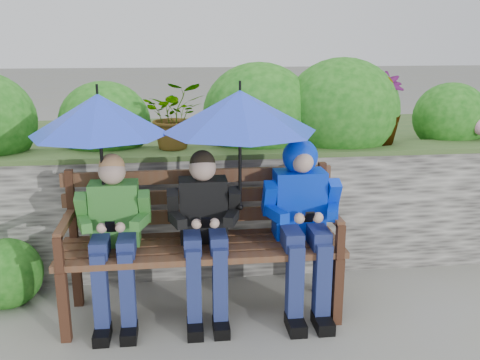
{
  "coord_description": "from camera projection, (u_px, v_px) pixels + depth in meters",
  "views": [
    {
      "loc": [
        -0.43,
        -3.45,
        1.92
      ],
      "look_at": [
        0.0,
        0.1,
        0.95
      ],
      "focal_mm": 40.0,
      "sensor_mm": 36.0,
      "label": 1
    }
  ],
  "objects": [
    {
      "name": "ground",
      "position": [
        242.0,
        310.0,
        3.86
      ],
      "size": [
        60.0,
        60.0,
        0.0
      ],
      "primitive_type": "plane",
      "color": "gray",
      "rests_on": "ground"
    },
    {
      "name": "garden_backdrop",
      "position": [
        216.0,
        171.0,
        5.21
      ],
      "size": [
        8.0,
        2.86,
        1.86
      ],
      "color": "#3B3A37",
      "rests_on": "ground"
    },
    {
      "name": "park_bench",
      "position": [
        201.0,
        233.0,
        3.75
      ],
      "size": [
        1.93,
        0.57,
        1.02
      ],
      "color": "#3A2014",
      "rests_on": "ground"
    },
    {
      "name": "boy_left",
      "position": [
        114.0,
        230.0,
        3.57
      ],
      "size": [
        0.49,
        0.56,
        1.16
      ],
      "color": "#31681E",
      "rests_on": "ground"
    },
    {
      "name": "boy_middle",
      "position": [
        204.0,
        225.0,
        3.64
      ],
      "size": [
        0.49,
        0.57,
        1.17
      ],
      "color": "black",
      "rests_on": "ground"
    },
    {
      "name": "boy_right",
      "position": [
        302.0,
        211.0,
        3.71
      ],
      "size": [
        0.53,
        0.65,
        1.23
      ],
      "color": "#002BD0",
      "rests_on": "ground"
    },
    {
      "name": "umbrella_left",
      "position": [
        99.0,
        115.0,
        3.41
      ],
      "size": [
        0.9,
        0.9,
        0.88
      ],
      "color": "blue",
      "rests_on": "ground"
    },
    {
      "name": "umbrella_right",
      "position": [
        240.0,
        111.0,
        3.47
      ],
      "size": [
        1.02,
        1.02,
        0.88
      ],
      "color": "blue",
      "rests_on": "ground"
    }
  ]
}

